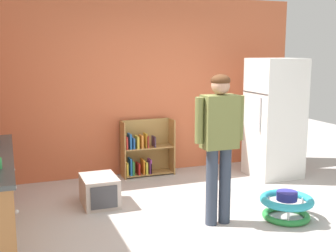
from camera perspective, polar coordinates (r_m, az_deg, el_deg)
name	(u,v)px	position (r m, az deg, el deg)	size (l,w,h in m)	color
ground_plane	(203,227)	(4.79, 4.68, -13.29)	(12.00, 12.00, 0.00)	#B7B0AA
back_wall	(139,86)	(6.60, -3.84, 5.29)	(5.20, 0.06, 2.70)	#CE6640
refrigerator	(274,118)	(6.63, 13.97, 1.04)	(0.73, 0.68, 1.78)	white
bookshelf	(144,151)	(6.58, -3.21, -3.40)	(0.80, 0.28, 0.85)	#AC7D44
standing_person	(219,136)	(4.62, 6.85, -1.32)	(0.57, 0.22, 1.65)	#323C4D
baby_walker	(286,205)	(5.13, 15.47, -10.12)	(0.60, 0.60, 0.32)	green
pet_carrier	(99,191)	(5.43, -9.10, -8.47)	(0.42, 0.55, 0.36)	beige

